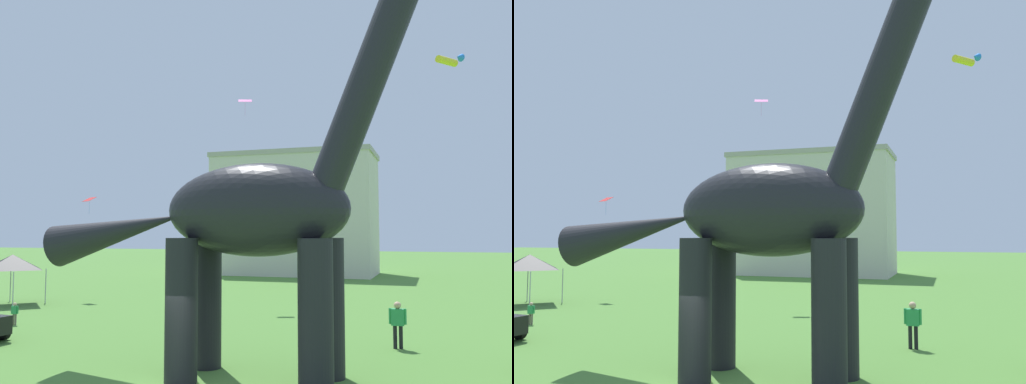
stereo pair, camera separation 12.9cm
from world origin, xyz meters
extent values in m
cylinder|color=black|center=(3.49, 3.47, 2.07)|extent=(0.96, 0.96, 4.13)
cylinder|color=black|center=(3.49, 1.65, 2.07)|extent=(0.96, 0.96, 4.13)
cylinder|color=black|center=(-0.47, 3.47, 2.07)|extent=(0.96, 0.96, 4.13)
cylinder|color=black|center=(-0.47, 1.65, 2.07)|extent=(0.96, 0.96, 4.13)
ellipsoid|color=black|center=(1.51, 2.56, 4.97)|extent=(5.65, 2.44, 2.78)
cylinder|color=black|center=(5.18, 2.56, 9.42)|extent=(4.06, 1.04, 8.05)
cone|color=black|center=(-3.23, 2.56, 4.33)|extent=(4.97, 1.39, 2.36)
cylinder|color=black|center=(-10.00, 5.00, 0.31)|extent=(0.64, 0.28, 0.62)
cylinder|color=#6B6056|center=(-12.25, 7.97, 0.26)|extent=(0.09, 0.09, 0.51)
cylinder|color=#6B6056|center=(-12.13, 7.97, 0.26)|extent=(0.09, 0.09, 0.51)
cube|color=green|center=(-12.19, 7.97, 0.70)|extent=(0.28, 0.17, 0.36)
sphere|color=tan|center=(-12.19, 7.97, 0.96)|extent=(0.16, 0.16, 0.16)
cylinder|color=green|center=(-12.35, 7.97, 0.71)|extent=(0.07, 0.07, 0.35)
cylinder|color=green|center=(-12.03, 7.97, 0.71)|extent=(0.07, 0.07, 0.35)
cylinder|color=black|center=(5.06, 8.27, 0.43)|extent=(0.14, 0.14, 0.86)
cylinder|color=black|center=(5.27, 8.27, 0.43)|extent=(0.14, 0.14, 0.86)
cube|color=green|center=(5.17, 8.27, 1.16)|extent=(0.46, 0.29, 0.61)
sphere|color=tan|center=(5.17, 8.27, 1.60)|extent=(0.27, 0.27, 0.27)
cylinder|color=green|center=(4.90, 8.27, 1.19)|extent=(0.11, 0.11, 0.58)
cylinder|color=green|center=(5.44, 8.27, 1.19)|extent=(0.11, 0.11, 0.58)
cylinder|color=black|center=(-4.28, 11.41, 0.43)|extent=(0.14, 0.14, 0.85)
cylinder|color=black|center=(-4.07, 11.41, 0.43)|extent=(0.14, 0.14, 0.85)
cube|color=#D1333D|center=(-4.18, 11.41, 1.15)|extent=(0.46, 0.28, 0.60)
sphere|color=tan|center=(-4.18, 11.41, 1.59)|extent=(0.27, 0.27, 0.27)
cylinder|color=#D1333D|center=(-4.44, 11.41, 1.19)|extent=(0.11, 0.11, 0.57)
cylinder|color=#D1333D|center=(-3.91, 11.41, 1.19)|extent=(0.11, 0.11, 0.57)
cylinder|color=#B2B2B7|center=(-16.30, 15.00, 1.05)|extent=(0.06, 0.06, 2.10)
cylinder|color=#B2B2B7|center=(-16.30, 12.30, 1.05)|extent=(0.06, 0.06, 2.10)
cylinder|color=#B2B2B7|center=(-19.00, 15.00, 1.05)|extent=(0.06, 0.06, 2.10)
pyramid|color=black|center=(-17.65, 13.65, 2.55)|extent=(3.15, 3.15, 0.90)
cube|color=red|center=(-15.41, 17.97, 6.55)|extent=(1.06, 0.92, 0.31)
cylinder|color=#287AE5|center=(-15.41, 17.97, 5.98)|extent=(0.01, 0.01, 0.89)
cylinder|color=yellow|center=(7.55, 23.86, 15.50)|extent=(1.44, 1.65, 0.48)
cone|color=#287AE5|center=(8.30, 23.27, 15.50)|extent=(0.66, 0.65, 0.51)
cube|color=pink|center=(-4.86, 19.47, 12.81)|extent=(1.02, 0.85, 0.31)
cylinder|color=pink|center=(-4.86, 19.47, 12.24)|extent=(0.01, 0.01, 0.87)
cube|color=beige|center=(-7.41, 42.86, 6.10)|extent=(16.38, 8.85, 12.21)
cube|color=#ABA396|center=(-7.41, 42.86, 12.46)|extent=(16.71, 9.02, 0.50)
camera|label=1|loc=(6.58, -12.65, 4.26)|focal=37.75mm
camera|label=2|loc=(6.70, -12.60, 4.26)|focal=37.75mm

